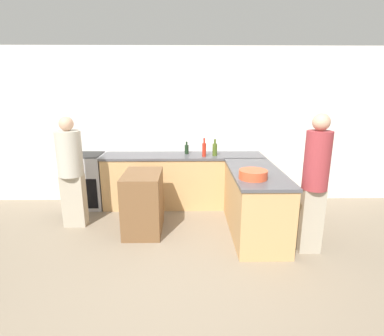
% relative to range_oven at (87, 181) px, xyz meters
% --- Properties ---
extents(ground_plane, '(14.00, 14.00, 0.00)m').
position_rel_range_oven_xyz_m(ground_plane, '(1.67, -2.09, -0.46)').
color(ground_plane, gray).
extents(wall_back, '(8.00, 0.06, 2.70)m').
position_rel_range_oven_xyz_m(wall_back, '(1.67, 0.33, 0.89)').
color(wall_back, white).
rests_on(wall_back, ground_plane).
extents(counter_back, '(2.73, 0.62, 0.91)m').
position_rel_range_oven_xyz_m(counter_back, '(1.67, 0.00, -0.00)').
color(counter_back, tan).
rests_on(counter_back, ground_plane).
extents(counter_peninsula, '(0.69, 1.58, 0.91)m').
position_rel_range_oven_xyz_m(counter_peninsula, '(2.69, -1.07, -0.00)').
color(counter_peninsula, tan).
rests_on(counter_peninsula, ground_plane).
extents(range_oven, '(0.60, 0.60, 0.93)m').
position_rel_range_oven_xyz_m(range_oven, '(0.00, 0.00, 0.00)').
color(range_oven, '#ADADB2').
rests_on(range_oven, ground_plane).
extents(island_table, '(0.52, 0.77, 0.86)m').
position_rel_range_oven_xyz_m(island_table, '(1.11, -0.98, -0.03)').
color(island_table, brown).
rests_on(island_table, ground_plane).
extents(mixing_bowl, '(0.36, 0.36, 0.11)m').
position_rel_range_oven_xyz_m(mixing_bowl, '(2.56, -1.43, 0.51)').
color(mixing_bowl, '#DB512D').
rests_on(mixing_bowl, counter_peninsula).
extents(olive_oil_bottle, '(0.08, 0.08, 0.28)m').
position_rel_range_oven_xyz_m(olive_oil_bottle, '(2.20, -0.08, 0.56)').
color(olive_oil_bottle, '#475B1E').
rests_on(olive_oil_bottle, counter_back).
extents(wine_bottle_dark, '(0.07, 0.07, 0.21)m').
position_rel_range_oven_xyz_m(wine_bottle_dark, '(1.73, 0.08, 0.54)').
color(wine_bottle_dark, black).
rests_on(wine_bottle_dark, counter_back).
extents(hot_sauce_bottle, '(0.07, 0.07, 0.31)m').
position_rel_range_oven_xyz_m(hot_sauce_bottle, '(2.02, -0.14, 0.57)').
color(hot_sauce_bottle, red).
rests_on(hot_sauce_bottle, counter_back).
extents(person_by_range, '(0.36, 0.36, 1.63)m').
position_rel_range_oven_xyz_m(person_by_range, '(0.06, -0.79, 0.42)').
color(person_by_range, '#ADA38E').
rests_on(person_by_range, ground_plane).
extents(person_at_peninsula, '(0.30, 0.30, 1.73)m').
position_rel_range_oven_xyz_m(person_at_peninsula, '(3.27, -1.59, 0.49)').
color(person_at_peninsula, '#ADA38E').
rests_on(person_at_peninsula, ground_plane).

